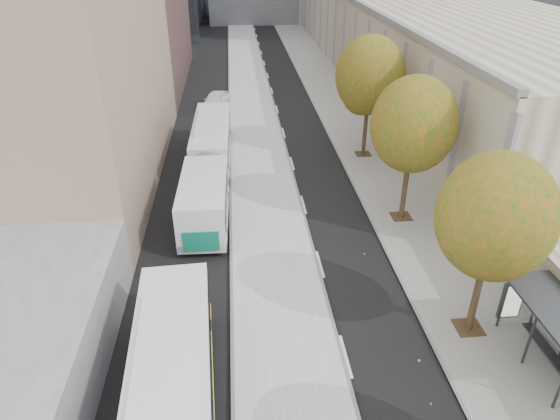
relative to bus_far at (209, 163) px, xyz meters
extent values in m
cube|color=#A9A9A9|center=(3.29, 7.77, -1.44)|extent=(4.25, 150.00, 0.15)
cube|color=gray|center=(11.29, 7.77, -1.47)|extent=(4.75, 150.00, 0.08)
cube|color=gray|center=(22.66, 36.77, 2.49)|extent=(18.00, 92.00, 8.00)
cube|color=#383A3F|center=(12.66, -16.23, 1.05)|extent=(1.90, 4.40, 0.10)
cylinder|color=black|center=(10.76, -14.23, 0.19)|extent=(0.28, 0.28, 3.24)
sphere|color=#1A5714|center=(10.76, -14.23, 3.75)|extent=(4.20, 4.20, 4.20)
cylinder|color=black|center=(10.76, -5.23, 0.25)|extent=(0.28, 0.28, 3.38)
sphere|color=#1A5714|center=(10.76, -5.23, 3.97)|extent=(4.40, 4.40, 4.40)
cylinder|color=black|center=(10.76, 3.77, 0.32)|extent=(0.28, 0.28, 3.51)
sphere|color=#1A5714|center=(10.76, 3.77, 4.18)|extent=(4.60, 4.60, 4.60)
cube|color=silver|center=(0.00, 0.01, -0.13)|extent=(2.74, 16.65, 2.77)
cube|color=black|center=(0.00, 0.01, 0.38)|extent=(2.79, 15.99, 0.96)
cube|color=#10715A|center=(0.00, -8.27, -0.45)|extent=(1.75, 0.10, 1.07)
imported|color=white|center=(-0.01, 15.60, -0.79)|extent=(2.80, 4.53, 1.44)
camera|label=1|loc=(1.76, -28.71, 12.61)|focal=32.00mm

